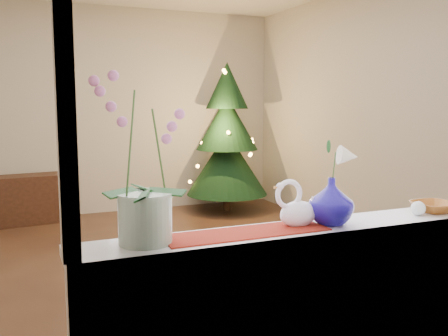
% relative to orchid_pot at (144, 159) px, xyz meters
% --- Properties ---
extents(ground, '(5.00, 5.00, 0.00)m').
position_rel_orchid_pot_xyz_m(ground, '(0.80, 2.35, -1.24)').
color(ground, '#341E15').
rests_on(ground, ground).
extents(wall_back, '(4.50, 0.10, 2.70)m').
position_rel_orchid_pot_xyz_m(wall_back, '(0.80, 4.85, 0.11)').
color(wall_back, beige).
rests_on(wall_back, ground).
extents(wall_front, '(4.50, 0.10, 2.70)m').
position_rel_orchid_pot_xyz_m(wall_front, '(0.80, -0.15, 0.11)').
color(wall_front, beige).
rests_on(wall_front, ground).
extents(wall_right, '(0.10, 5.00, 2.70)m').
position_rel_orchid_pot_xyz_m(wall_right, '(3.05, 2.35, 0.11)').
color(wall_right, beige).
rests_on(wall_right, ground).
extents(windowsill, '(2.20, 0.26, 0.04)m').
position_rel_orchid_pot_xyz_m(windowsill, '(0.80, -0.02, -0.34)').
color(windowsill, white).
rests_on(windowsill, window_apron).
extents(window_frame, '(2.22, 0.06, 1.60)m').
position_rel_orchid_pot_xyz_m(window_frame, '(0.80, -0.12, 0.46)').
color(window_frame, white).
rests_on(window_frame, windowsill).
extents(runner, '(0.70, 0.20, 0.01)m').
position_rel_orchid_pot_xyz_m(runner, '(0.42, -0.02, -0.32)').
color(runner, maroon).
rests_on(runner, windowsill).
extents(orchid_pot, '(0.24, 0.24, 0.64)m').
position_rel_orchid_pot_xyz_m(orchid_pot, '(0.00, 0.00, 0.00)').
color(orchid_pot, silver).
rests_on(orchid_pot, windowsill).
extents(swan, '(0.25, 0.19, 0.20)m').
position_rel_orchid_pot_xyz_m(swan, '(0.67, 0.00, -0.22)').
color(swan, white).
rests_on(swan, windowsill).
extents(blue_vase, '(0.29, 0.29, 0.24)m').
position_rel_orchid_pot_xyz_m(blue_vase, '(0.82, -0.02, -0.20)').
color(blue_vase, '#0D0664').
rests_on(blue_vase, windowsill).
extents(lily, '(0.13, 0.08, 0.18)m').
position_rel_orchid_pot_xyz_m(lily, '(0.82, -0.02, 0.00)').
color(lily, beige).
rests_on(lily, blue_vase).
extents(paperweight, '(0.08, 0.08, 0.07)m').
position_rel_orchid_pot_xyz_m(paperweight, '(1.30, -0.05, -0.29)').
color(paperweight, silver).
rests_on(paperweight, windowsill).
extents(amber_dish, '(0.18, 0.18, 0.04)m').
position_rel_orchid_pot_xyz_m(amber_dish, '(1.44, -0.02, -0.30)').
color(amber_dish, brown).
rests_on(amber_dish, windowsill).
extents(xmas_tree, '(1.19, 1.19, 1.99)m').
position_rel_orchid_pot_xyz_m(xmas_tree, '(2.21, 4.30, -0.25)').
color(xmas_tree, black).
rests_on(xmas_tree, ground).
extents(side_table, '(0.82, 0.48, 0.59)m').
position_rel_orchid_pot_xyz_m(side_table, '(-0.27, 4.60, -0.95)').
color(side_table, black).
rests_on(side_table, ground).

